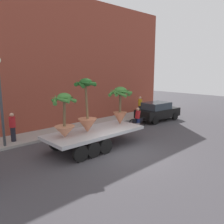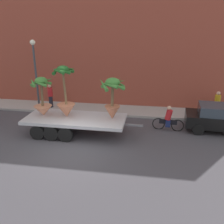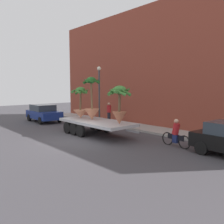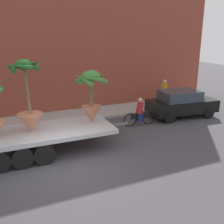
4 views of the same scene
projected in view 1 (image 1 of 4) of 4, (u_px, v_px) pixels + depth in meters
The scene contains 12 objects.
ground_plane at pixel (127, 154), 11.94m from camera, with size 60.00×60.00×0.00m, color #423F44.
sidewalk at pixel (64, 130), 16.25m from camera, with size 24.00×2.20×0.15m, color #A39E99.
building_facade at pixel (48, 62), 16.58m from camera, with size 24.00×1.20×9.66m, color brown.
flatbed_trailer at pixel (92, 135), 12.68m from camera, with size 6.66×2.44×0.98m.
potted_palm_rear at pixel (120, 104), 14.09m from camera, with size 1.52×1.53×2.31m.
potted_palm_middle at pixel (64, 119), 11.39m from camera, with size 1.30×1.35×2.23m.
potted_palm_front at pixel (87, 112), 12.28m from camera, with size 1.32×1.35×2.90m.
cyclist at pixel (138, 119), 17.35m from camera, with size 1.84×0.38×1.54m.
parked_car at pixel (157, 111), 19.57m from camera, with size 4.13×2.10×1.58m.
pedestrian_near_gate at pixel (13, 126), 13.44m from camera, with size 0.36×0.36×1.71m.
pedestrian_far_left at pixel (140, 105), 21.20m from camera, with size 0.36×0.36×1.71m.
street_lamp at pixel (0, 90), 12.20m from camera, with size 0.36×0.36×4.83m.
Camera 1 is at (-8.41, -7.63, 4.36)m, focal length 36.95 mm.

